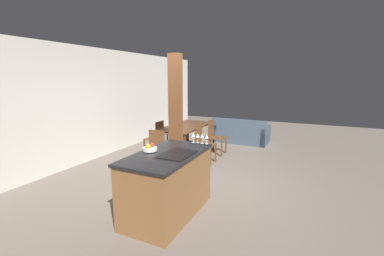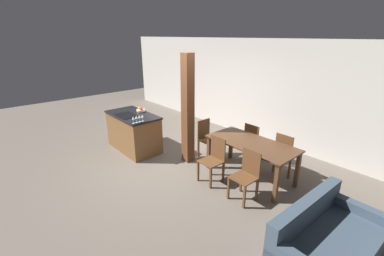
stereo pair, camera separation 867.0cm
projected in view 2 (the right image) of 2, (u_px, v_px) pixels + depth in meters
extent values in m
plane|color=#665B51|center=(169.00, 161.00, 5.98)|extent=(16.00, 16.00, 0.00)
cube|color=beige|center=(247.00, 89.00, 7.24)|extent=(11.20, 0.08, 2.70)
cube|color=brown|center=(134.00, 133.00, 6.50)|extent=(1.45, 0.77, 0.90)
cube|color=black|center=(132.00, 115.00, 6.34)|extent=(1.49, 0.81, 0.04)
cube|color=black|center=(126.00, 115.00, 6.23)|extent=(0.56, 0.40, 0.01)
cylinder|color=silver|center=(141.00, 110.00, 6.51)|extent=(0.21, 0.21, 0.05)
sphere|color=red|center=(141.00, 109.00, 6.46)|extent=(0.07, 0.07, 0.07)
sphere|color=gold|center=(140.00, 108.00, 6.52)|extent=(0.08, 0.08, 0.08)
cylinder|color=silver|center=(134.00, 123.00, 5.65)|extent=(0.06, 0.06, 0.00)
cylinder|color=silver|center=(134.00, 121.00, 5.63)|extent=(0.01, 0.01, 0.09)
cone|color=silver|center=(133.00, 118.00, 5.60)|extent=(0.06, 0.06, 0.07)
cylinder|color=silver|center=(137.00, 123.00, 5.69)|extent=(0.06, 0.06, 0.00)
cylinder|color=silver|center=(137.00, 121.00, 5.68)|extent=(0.01, 0.01, 0.09)
cone|color=silver|center=(136.00, 117.00, 5.65)|extent=(0.06, 0.06, 0.07)
cylinder|color=silver|center=(140.00, 122.00, 5.74)|extent=(0.06, 0.06, 0.00)
cylinder|color=silver|center=(140.00, 120.00, 5.72)|extent=(0.01, 0.01, 0.09)
cone|color=silver|center=(139.00, 116.00, 5.70)|extent=(0.06, 0.06, 0.07)
cylinder|color=silver|center=(143.00, 121.00, 5.79)|extent=(0.06, 0.06, 0.00)
cylinder|color=silver|center=(143.00, 119.00, 5.77)|extent=(0.01, 0.01, 0.09)
cone|color=silver|center=(142.00, 116.00, 5.75)|extent=(0.06, 0.06, 0.07)
cube|color=#51331E|center=(252.00, 143.00, 5.09)|extent=(1.78, 0.86, 0.03)
cube|color=#51331E|center=(209.00, 152.00, 5.58)|extent=(0.07, 0.07, 0.74)
cube|color=#51331E|center=(276.00, 184.00, 4.41)|extent=(0.07, 0.07, 0.74)
cube|color=#51331E|center=(231.00, 144.00, 6.03)|extent=(0.07, 0.07, 0.74)
cube|color=#51331E|center=(297.00, 170.00, 4.86)|extent=(0.07, 0.07, 0.74)
cube|color=brown|center=(211.00, 161.00, 5.03)|extent=(0.40, 0.40, 0.02)
cube|color=brown|center=(218.00, 148.00, 5.07)|extent=(0.38, 0.02, 0.46)
cube|color=brown|center=(198.00, 171.00, 5.13)|extent=(0.04, 0.04, 0.43)
cube|color=brown|center=(211.00, 178.00, 4.88)|extent=(0.04, 0.04, 0.43)
cube|color=brown|center=(211.00, 166.00, 5.34)|extent=(0.04, 0.04, 0.43)
cube|color=brown|center=(223.00, 172.00, 5.09)|extent=(0.04, 0.04, 0.43)
cube|color=brown|center=(243.00, 178.00, 4.47)|extent=(0.40, 0.40, 0.02)
cube|color=brown|center=(251.00, 162.00, 4.50)|extent=(0.38, 0.02, 0.46)
cube|color=brown|center=(228.00, 188.00, 4.56)|extent=(0.04, 0.04, 0.43)
cube|color=brown|center=(244.00, 197.00, 4.31)|extent=(0.04, 0.04, 0.43)
cube|color=brown|center=(241.00, 181.00, 4.78)|extent=(0.04, 0.04, 0.43)
cube|color=brown|center=(257.00, 189.00, 4.53)|extent=(0.04, 0.04, 0.43)
cube|color=brown|center=(255.00, 142.00, 5.93)|extent=(0.40, 0.40, 0.02)
cube|color=brown|center=(251.00, 135.00, 5.73)|extent=(0.38, 0.02, 0.46)
cube|color=brown|center=(266.00, 151.00, 5.99)|extent=(0.04, 0.04, 0.43)
cube|color=brown|center=(253.00, 147.00, 6.24)|extent=(0.04, 0.04, 0.43)
cube|color=brown|center=(256.00, 156.00, 5.78)|extent=(0.04, 0.04, 0.43)
cube|color=brown|center=(244.00, 151.00, 6.03)|extent=(0.04, 0.04, 0.43)
cube|color=brown|center=(287.00, 154.00, 5.37)|extent=(0.40, 0.40, 0.02)
cube|color=brown|center=(284.00, 146.00, 5.17)|extent=(0.38, 0.02, 0.46)
cube|color=brown|center=(298.00, 164.00, 5.43)|extent=(0.04, 0.04, 0.43)
cube|color=brown|center=(283.00, 158.00, 5.68)|extent=(0.04, 0.04, 0.43)
cube|color=brown|center=(289.00, 169.00, 5.21)|extent=(0.04, 0.04, 0.43)
cube|color=brown|center=(274.00, 163.00, 5.46)|extent=(0.04, 0.04, 0.43)
cube|color=brown|center=(209.00, 140.00, 6.04)|extent=(0.40, 0.40, 0.02)
cube|color=brown|center=(204.00, 129.00, 6.09)|extent=(0.02, 0.38, 0.46)
cube|color=brown|center=(209.00, 154.00, 5.88)|extent=(0.04, 0.04, 0.43)
cube|color=brown|center=(219.00, 149.00, 6.10)|extent=(0.04, 0.04, 0.43)
cube|color=brown|center=(198.00, 149.00, 6.14)|extent=(0.04, 0.04, 0.43)
cube|color=brown|center=(209.00, 145.00, 6.35)|extent=(0.04, 0.04, 0.43)
cube|color=#3D4C5B|center=(329.00, 249.00, 3.28)|extent=(0.93, 1.66, 0.41)
cube|color=#3D4C5B|center=(307.00, 210.00, 3.41)|extent=(0.21, 1.64, 0.36)
cube|color=#3D4C5B|center=(354.00, 219.00, 3.71)|extent=(0.88, 0.17, 0.55)
cube|color=brown|center=(188.00, 110.00, 5.63)|extent=(0.21, 0.21, 2.44)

